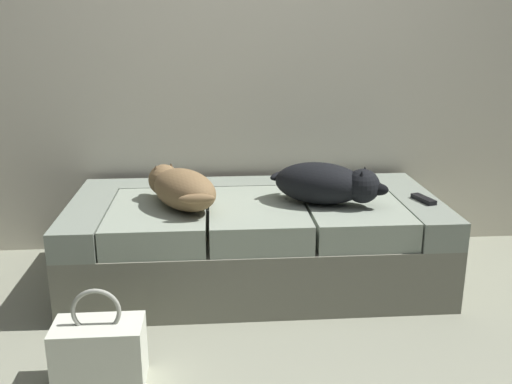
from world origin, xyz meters
TOP-DOWN VIEW (x-y plane):
  - couch at (0.00, 1.04)m, footprint 1.80×0.88m
  - dog_tan at (-0.36, 0.94)m, footprint 0.41×0.51m
  - dog_dark at (0.33, 0.94)m, footprint 0.56×0.40m
  - tv_remote at (0.81, 0.94)m, footprint 0.08×0.16m
  - handbag at (-0.63, 0.21)m, footprint 0.32×0.18m

SIDE VIEW (x-z plane):
  - handbag at x=-0.63m, z-range -0.06..0.31m
  - couch at x=0.00m, z-range 0.00..0.43m
  - tv_remote at x=0.81m, z-range 0.43..0.45m
  - dog_tan at x=-0.36m, z-range 0.43..0.62m
  - dog_dark at x=0.33m, z-range 0.43..0.63m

